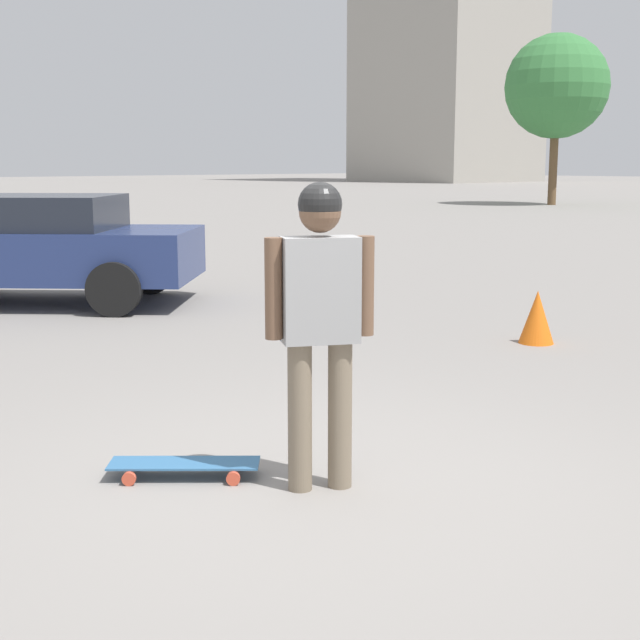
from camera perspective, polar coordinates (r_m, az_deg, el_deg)
ground_plane at (r=5.12m, az=0.00°, el=-10.67°), size 220.00×220.00×0.00m
person at (r=4.86m, az=0.00°, el=0.89°), size 0.54×0.38×1.71m
skateboard at (r=5.32m, az=-8.68°, el=-9.16°), size 0.80×0.76×0.09m
car_parked_near at (r=12.11m, az=-17.61°, el=4.49°), size 4.20×4.21×1.40m
building_block_distant at (r=91.49m, az=8.29°, el=19.52°), size 14.23×13.59×34.11m
tree_distant at (r=40.55m, az=14.91°, el=14.23°), size 4.42×4.42×7.24m
traffic_cone at (r=9.29m, az=13.72°, el=0.19°), size 0.36×0.36×0.54m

